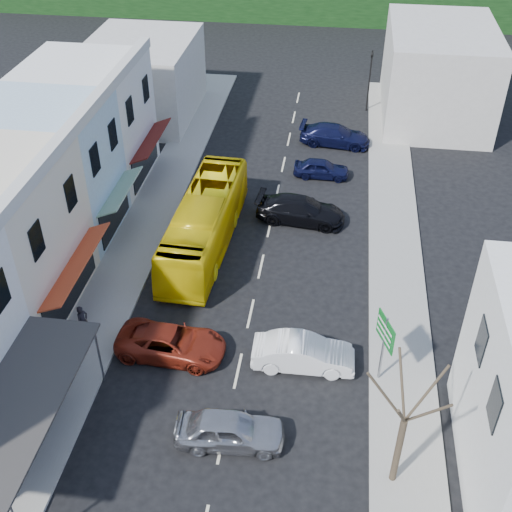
{
  "coord_description": "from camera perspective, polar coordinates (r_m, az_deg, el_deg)",
  "views": [
    {
      "loc": [
        3.69,
        -20.27,
        21.96
      ],
      "look_at": [
        0.0,
        6.0,
        2.2
      ],
      "focal_mm": 45.0,
      "sensor_mm": 36.0,
      "label": 1
    }
  ],
  "objects": [
    {
      "name": "car_black_near",
      "position": [
        39.47,
        3.99,
        3.99
      ],
      "size": [
        4.66,
        2.26,
        1.4
      ],
      "primitive_type": "imported",
      "rotation": [
        0.0,
        0.0,
        1.48
      ],
      "color": "black",
      "rests_on": "ground"
    },
    {
      "name": "street_tree",
      "position": [
        24.21,
        13.05,
        -14.09
      ],
      "size": [
        3.58,
        3.58,
        7.14
      ],
      "primitive_type": null,
      "rotation": [
        0.0,
        0.0,
        0.32
      ],
      "color": "#33291D",
      "rests_on": "ground"
    },
    {
      "name": "car_red",
      "position": [
        30.63,
        -7.54,
        -7.69
      ],
      "size": [
        4.71,
        2.19,
        1.4
      ],
      "primitive_type": "imported",
      "rotation": [
        0.0,
        0.0,
        1.51
      ],
      "color": "maroon",
      "rests_on": "ground"
    },
    {
      "name": "bus",
      "position": [
        36.87,
        -4.56,
        2.93
      ],
      "size": [
        2.98,
        11.69,
        3.1
      ],
      "primitive_type": "imported",
      "rotation": [
        0.0,
        0.0,
        -0.04
      ],
      "color": "yellow",
      "rests_on": "ground"
    },
    {
      "name": "car_white",
      "position": [
        29.92,
        4.22,
        -8.74
      ],
      "size": [
        4.45,
        1.93,
        1.4
      ],
      "primitive_type": "imported",
      "rotation": [
        0.0,
        0.0,
        1.6
      ],
      "color": "white",
      "rests_on": "ground"
    },
    {
      "name": "car_navy_mid",
      "position": [
        44.33,
        5.84,
        7.82
      ],
      "size": [
        4.44,
        1.89,
        1.4
      ],
      "primitive_type": "imported",
      "rotation": [
        0.0,
        0.0,
        1.55
      ],
      "color": "black",
      "rests_on": "ground"
    },
    {
      "name": "pedestrian_left",
      "position": [
        32.16,
        -15.14,
        -5.57
      ],
      "size": [
        0.61,
        0.71,
        1.7
      ],
      "primitive_type": "imported",
      "rotation": [
        0.0,
        0.0,
        1.14
      ],
      "color": "black",
      "rests_on": "sidewalk_left"
    },
    {
      "name": "car_silver",
      "position": [
        27.02,
        -2.34,
        -15.25
      ],
      "size": [
        4.52,
        2.11,
        1.4
      ],
      "primitive_type": "imported",
      "rotation": [
        0.0,
        0.0,
        1.64
      ],
      "color": "#A4A4A8",
      "rests_on": "ground"
    },
    {
      "name": "ground",
      "position": [
        30.12,
        -1.61,
        -10.16
      ],
      "size": [
        120.0,
        120.0,
        0.0
      ],
      "primitive_type": "plane",
      "color": "black",
      "rests_on": "ground"
    },
    {
      "name": "direction_sign",
      "position": [
        28.92,
        11.18,
        -8.22
      ],
      "size": [
        1.34,
        1.81,
        3.74
      ],
      "primitive_type": null,
      "rotation": [
        0.0,
        0.0,
        0.38
      ],
      "color": "#0A5F1B",
      "rests_on": "ground"
    },
    {
      "name": "distant_block_right",
      "position": [
        54.05,
        15.85,
        15.37
      ],
      "size": [
        8.0,
        12.0,
        7.0
      ],
      "primitive_type": "cube",
      "color": "#B7B2A8",
      "rests_on": "ground"
    },
    {
      "name": "car_navy_far",
      "position": [
        48.78,
        7.03,
        10.56
      ],
      "size": [
        4.65,
        2.24,
        1.4
      ],
      "primitive_type": "imported",
      "rotation": [
        0.0,
        0.0,
        1.48
      ],
      "color": "black",
      "rests_on": "ground"
    },
    {
      "name": "traffic_signal",
      "position": [
        54.06,
        10.04,
        15.05
      ],
      "size": [
        1.14,
        1.32,
        5.02
      ],
      "primitive_type": null,
      "rotation": [
        0.0,
        0.0,
        2.79
      ],
      "color": "black",
      "rests_on": "ground"
    },
    {
      "name": "sidewalk_left",
      "position": [
        39.0,
        -10.15,
        1.89
      ],
      "size": [
        3.0,
        52.0,
        0.15
      ],
      "primitive_type": "cube",
      "color": "gray",
      "rests_on": "ground"
    },
    {
      "name": "shopfront_row",
      "position": [
        34.98,
        -20.99,
        3.1
      ],
      "size": [
        8.25,
        30.0,
        8.0
      ],
      "color": "silver",
      "rests_on": "ground"
    },
    {
      "name": "distant_block_left",
      "position": [
        53.3,
        -10.04,
        15.3
      ],
      "size": [
        8.0,
        10.0,
        6.0
      ],
      "primitive_type": "cube",
      "color": "#B7B2A8",
      "rests_on": "ground"
    },
    {
      "name": "sidewalk_right",
      "position": [
        37.55,
        12.28,
        0.06
      ],
      "size": [
        3.0,
        52.0,
        0.15
      ],
      "primitive_type": "cube",
      "color": "gray",
      "rests_on": "ground"
    }
  ]
}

